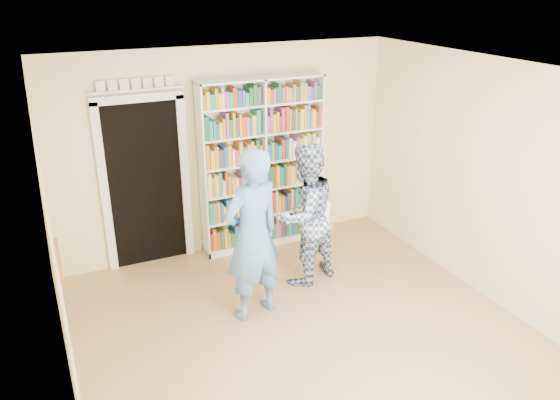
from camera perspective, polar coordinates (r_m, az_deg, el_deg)
name	(u,v)px	position (r m, az deg, el deg)	size (l,w,h in m)	color
floor	(315,345)	(5.74, 3.71, -14.91)	(5.00, 5.00, 0.00)	#A68050
ceiling	(323,77)	(4.63, 4.56, 12.74)	(5.00, 5.00, 0.00)	white
wall_back	(228,151)	(7.18, -5.48, 5.09)	(4.50, 4.50, 0.00)	beige
wall_left	(59,277)	(4.52, -22.11, -7.42)	(5.00, 5.00, 0.00)	beige
wall_right	(502,188)	(6.36, 22.22, 1.17)	(5.00, 5.00, 0.00)	beige
bookshelf	(262,164)	(7.24, -1.90, 3.78)	(1.67, 0.31, 2.30)	white
doorway	(145,176)	(6.95, -13.95, 2.45)	(1.10, 0.08, 2.43)	black
wall_art	(59,259)	(4.67, -22.13, -5.71)	(0.03, 0.25, 0.25)	maroon
man_blue	(252,236)	(5.72, -2.89, -3.75)	(0.70, 0.46, 1.91)	#547DBC
man_plaid	(305,215)	(6.43, 2.62, -1.55)	(0.84, 0.66, 1.73)	navy
paper_sheet	(322,213)	(6.32, 4.41, -1.34)	(0.20, 0.01, 0.28)	white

